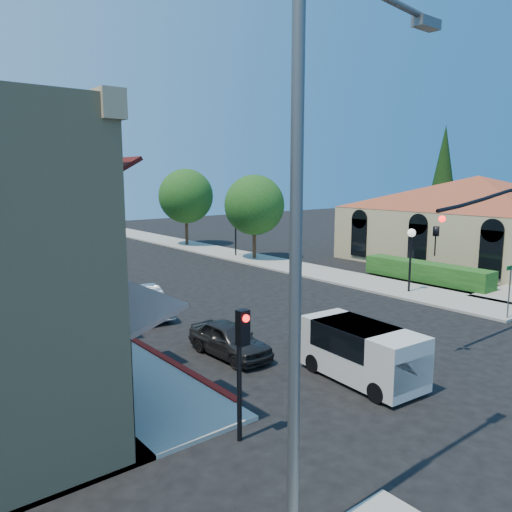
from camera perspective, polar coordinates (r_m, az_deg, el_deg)
ground at (r=17.80m, az=22.96°, el=-12.67°), size 120.00×120.00×0.00m
sidewalk_right at (r=42.31m, az=-4.47°, el=0.53°), size 3.50×50.00×0.12m
curb_red_strip at (r=18.60m, az=-11.42°, el=-11.15°), size 0.25×10.00×0.06m
mission_building at (r=41.51m, az=23.86°, el=4.74°), size 30.12×30.12×6.40m
hedge at (r=31.89m, az=18.81°, el=-2.90°), size 1.40×8.00×1.10m
conifer_far at (r=49.84m, az=20.61°, el=8.56°), size 3.20×3.20×11.00m
street_tree_a at (r=37.89m, az=-0.20°, el=5.84°), size 4.56×4.56×6.48m
street_tree_b at (r=46.11m, az=-8.02°, el=6.79°), size 4.94×4.94×7.02m
secondary_signal at (r=11.98m, az=-1.68°, el=-10.78°), size 0.28×0.42×3.32m
cobra_streetlight at (r=8.01m, az=6.40°, el=0.96°), size 3.60×0.25×9.31m
street_name_sign at (r=24.78m, az=27.03°, el=-2.78°), size 0.80×0.06×2.50m
lamppost_left_near at (r=17.20m, az=-16.45°, el=-3.52°), size 0.44×0.44×3.57m
lamppost_left_far at (r=30.47m, az=-26.57°, el=1.30°), size 0.44×0.44×3.57m
lamppost_right_near at (r=28.25m, az=17.30°, el=1.31°), size 0.44×0.44×3.57m
lamppost_right_far at (r=39.41m, az=-2.35°, el=3.84°), size 0.44×0.44×3.57m
white_van at (r=16.21m, az=12.11°, el=-10.40°), size 2.03×4.13×1.78m
parked_car_a at (r=18.09m, az=-3.04°, el=-9.49°), size 1.56×3.66×1.23m
parked_car_b at (r=23.58m, az=-12.55°, el=-5.11°), size 1.96×4.23×1.34m
parked_car_c at (r=29.67m, az=-21.19°, el=-2.73°), size 1.92×4.21×1.19m
parked_car_d at (r=36.60m, az=-23.12°, el=-0.60°), size 2.55×4.88×1.31m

